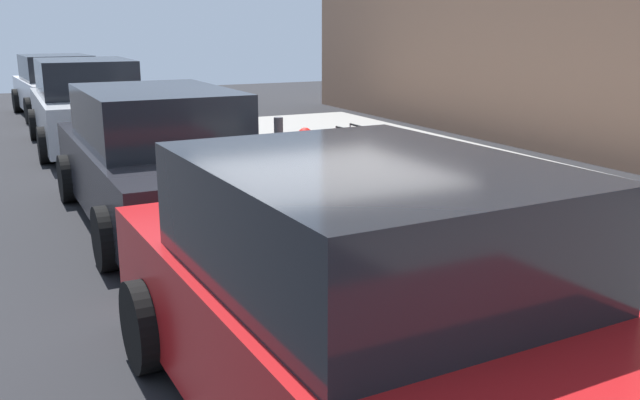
% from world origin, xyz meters
% --- Properties ---
extents(ground_plane, '(40.00, 40.00, 0.00)m').
position_xyz_m(ground_plane, '(0.00, 0.00, 0.00)').
color(ground_plane, black).
extents(sidewalk_curb, '(18.00, 5.00, 0.14)m').
position_xyz_m(sidewalk_curb, '(0.00, -2.50, 0.07)').
color(sidewalk_curb, gray).
rests_on(sidewalk_curb, ground_plane).
extents(suitcase_maroon_1, '(0.36, 0.20, 0.92)m').
position_xyz_m(suitcase_maroon_1, '(-3.25, -0.67, 0.50)').
color(suitcase_maroon_1, maroon).
rests_on(suitcase_maroon_1, sidewalk_curb).
extents(suitcase_black_2, '(0.37, 0.26, 0.78)m').
position_xyz_m(suitcase_black_2, '(-2.77, -0.67, 0.42)').
color(suitcase_black_2, black).
rests_on(suitcase_black_2, sidewalk_curb).
extents(suitcase_navy_3, '(0.47, 0.24, 1.01)m').
position_xyz_m(suitcase_navy_3, '(-2.24, -0.77, 0.51)').
color(suitcase_navy_3, navy).
rests_on(suitcase_navy_3, sidewalk_curb).
extents(suitcase_red_4, '(0.46, 0.28, 0.88)m').
position_xyz_m(suitcase_red_4, '(-1.67, -0.78, 0.44)').
color(suitcase_red_4, red).
rests_on(suitcase_red_4, sidewalk_curb).
extents(suitcase_olive_5, '(0.36, 0.25, 0.80)m').
position_xyz_m(suitcase_olive_5, '(-1.15, -0.78, 0.43)').
color(suitcase_olive_5, '#59601E').
rests_on(suitcase_olive_5, sidewalk_curb).
extents(suitcase_silver_6, '(0.48, 0.24, 0.98)m').
position_xyz_m(suitcase_silver_6, '(-0.62, -0.69, 0.49)').
color(suitcase_silver_6, '#9EA0A8').
rests_on(suitcase_silver_6, sidewalk_curb).
extents(suitcase_teal_7, '(0.42, 0.22, 0.80)m').
position_xyz_m(suitcase_teal_7, '(-0.07, -0.69, 0.40)').
color(suitcase_teal_7, '#0F606B').
rests_on(suitcase_teal_7, sidewalk_curb).
extents(suitcase_maroon_8, '(0.39, 0.20, 1.02)m').
position_xyz_m(suitcase_maroon_8, '(0.45, -0.65, 0.52)').
color(suitcase_maroon_8, maroon).
rests_on(suitcase_maroon_8, sidewalk_curb).
extents(suitcase_black_9, '(0.51, 0.24, 0.90)m').
position_xyz_m(suitcase_black_9, '(1.01, -0.80, 0.47)').
color(suitcase_black_9, black).
rests_on(suitcase_black_9, sidewalk_curb).
extents(fire_hydrant, '(0.39, 0.21, 0.76)m').
position_xyz_m(fire_hydrant, '(2.07, -0.72, 0.54)').
color(fire_hydrant, red).
rests_on(fire_hydrant, sidewalk_curb).
extents(bollard_post, '(0.14, 0.14, 0.84)m').
position_xyz_m(bollard_post, '(2.69, -0.57, 0.56)').
color(bollard_post, '#333338').
rests_on(bollard_post, sidewalk_curb).
extents(parked_car_red_0, '(4.29, 2.18, 1.61)m').
position_xyz_m(parked_car_red_0, '(-3.55, 1.54, 0.75)').
color(parked_car_red_0, '#AD1619').
rests_on(parked_car_red_0, ground_plane).
extents(parked_car_charcoal_1, '(4.78, 2.00, 1.60)m').
position_xyz_m(parked_car_charcoal_1, '(1.36, 1.54, 0.75)').
color(parked_car_charcoal_1, black).
rests_on(parked_car_charcoal_1, ground_plane).
extents(parked_car_silver_2, '(4.54, 2.09, 1.69)m').
position_xyz_m(parked_car_silver_2, '(7.18, 1.54, 0.79)').
color(parked_car_silver_2, '#B2B5BA').
rests_on(parked_car_silver_2, ground_plane).
extents(parked_car_white_3, '(4.30, 2.17, 1.57)m').
position_xyz_m(parked_car_white_3, '(12.58, 1.54, 0.74)').
color(parked_car_white_3, silver).
rests_on(parked_car_white_3, ground_plane).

